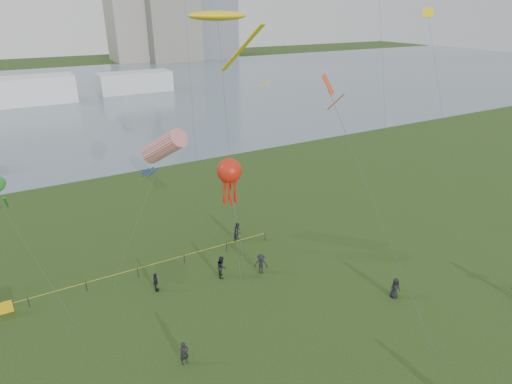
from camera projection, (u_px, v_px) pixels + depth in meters
ground_plane at (337, 370)px, 25.86m from camera, size 400.00×400.00×0.00m
lake at (78, 96)px, 105.77m from camera, size 400.00×120.00×0.08m
building_mid at (168, 10)px, 168.47m from camera, size 20.00×20.00×38.00m
building_low at (130, 24)px, 168.95m from camera, size 16.00×18.00×28.00m
pavilion_left at (22, 91)px, 95.18m from camera, size 22.00×8.00×6.00m
pavilion_right at (135, 82)px, 109.49m from camera, size 18.00×7.00×5.00m
fence at (56, 293)px, 31.92m from camera, size 24.07×0.07×1.05m
spectator_a at (222, 267)px, 34.53m from camera, size 0.98×1.10×1.85m
spectator_b at (261, 264)px, 34.99m from camera, size 1.30×1.15×1.75m
spectator_c at (156, 282)px, 32.79m from camera, size 0.73×1.01×1.58m
spectator_d at (395, 288)px, 32.08m from camera, size 0.90×0.71×1.62m
spectator_f at (184, 353)px, 26.06m from camera, size 0.60×0.41×1.59m
spectator_g at (238, 232)px, 39.96m from camera, size 1.12×1.08×1.82m
kite_stingray at (218, 17)px, 35.92m from camera, size 6.01×11.73×19.94m
kite_windsock at (164, 147)px, 36.70m from camera, size 8.37×7.31×11.07m
kite_octopus at (229, 172)px, 34.65m from camera, size 2.04×3.64×9.04m
kite_delta at (333, 98)px, 27.92m from camera, size 2.68×10.90×16.18m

